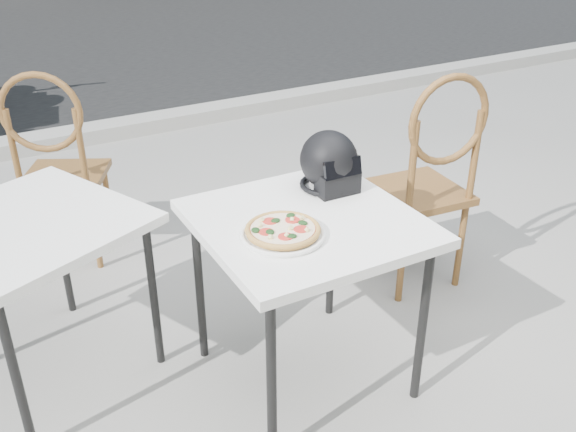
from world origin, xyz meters
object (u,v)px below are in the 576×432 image
cafe_chair_side (56,159)px  cafe_table_main (307,234)px  cafe_table_side (28,237)px  pizza (283,229)px  helmet (330,164)px  cafe_chair_main (429,172)px  plate (283,235)px

cafe_chair_side → cafe_table_main: bearing=141.4°
cafe_table_side → cafe_chair_side: 0.96m
pizza → helmet: (0.38, 0.27, 0.08)m
helmet → cafe_table_side: size_ratio=0.25×
pizza → cafe_table_side: bearing=140.9°
cafe_table_main → pizza: bearing=-152.5°
cafe_table_main → pizza: (-0.15, -0.08, 0.10)m
pizza → cafe_chair_main: 1.13m
cafe_table_side → helmet: bearing=-17.7°
plate → pizza: bearing=92.5°
pizza → cafe_chair_side: size_ratio=0.32×
pizza → cafe_chair_side: 1.65m
cafe_chair_main → cafe_chair_side: bearing=-31.3°
cafe_table_main → cafe_chair_side: (-0.65, 1.48, -0.08)m
cafe_table_main → helmet: bearing=41.0°
pizza → cafe_table_side: (-0.79, 0.64, -0.13)m
pizza → helmet: bearing=36.0°
plate → pizza: (-0.00, 0.00, 0.02)m
cafe_chair_main → cafe_table_main: bearing=25.3°
plate → cafe_chair_side: 1.65m
cafe_table_side → cafe_chair_main: bearing=-7.6°
cafe_chair_main → cafe_table_side: size_ratio=1.14×
helmet → cafe_table_side: bearing=164.0°
plate → pizza: 0.02m
plate → helmet: size_ratio=1.32×
helmet → cafe_table_side: 1.24m
plate → cafe_chair_main: (1.05, 0.40, -0.13)m
plate → cafe_chair_side: size_ratio=0.30×
cafe_chair_main → cafe_chair_side: 1.94m
helmet → pizza: bearing=-142.3°
cafe_chair_side → helmet: bearing=151.8°
helmet → cafe_chair_side: size_ratio=0.23×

